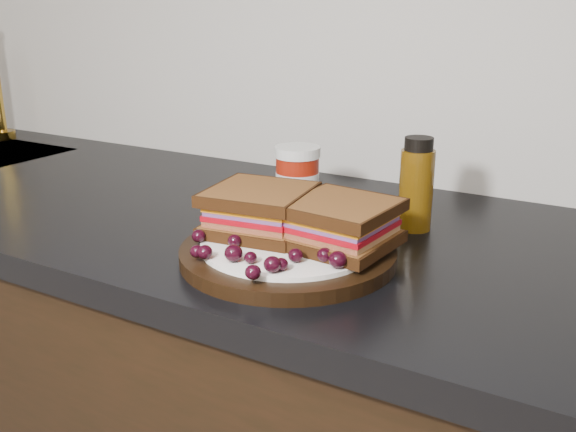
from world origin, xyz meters
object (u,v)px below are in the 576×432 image
Objects in this scene: plate at (288,253)px; condiment_jar at (297,179)px; sandwich_left at (260,210)px; oil_bottle at (416,184)px.

condiment_jar reaches higher than plate.
condiment_jar is (-0.09, 0.19, 0.04)m from plate.
sandwich_left is (-0.06, 0.02, 0.04)m from plate.
sandwich_left is 0.24m from oil_bottle.
oil_bottle is (0.19, 0.01, 0.02)m from condiment_jar.
sandwich_left is 0.17m from condiment_jar.
sandwich_left is at bearing -130.84° from oil_bottle.
plate is 2.15× the size of sandwich_left.
condiment_jar reaches higher than sandwich_left.
plate is at bearing -116.50° from oil_bottle.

